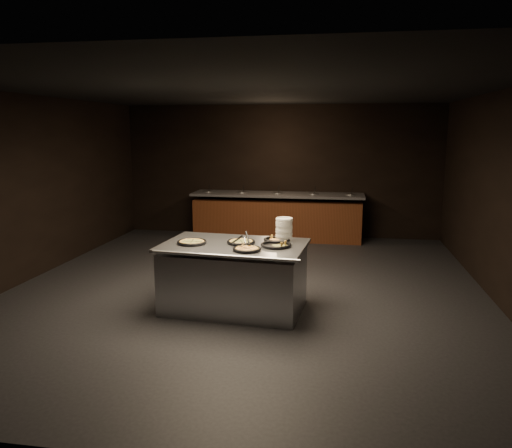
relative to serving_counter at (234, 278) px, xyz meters
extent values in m
cube|color=black|center=(0.01, 0.85, -0.43)|extent=(7.00, 8.00, 0.01)
cube|color=black|center=(0.01, 0.85, 2.48)|extent=(7.00, 8.00, 0.01)
cube|color=black|center=(0.01, 4.85, 1.02)|extent=(7.00, 0.01, 2.90)
cube|color=black|center=(0.01, -3.16, 1.02)|extent=(7.00, 0.01, 2.90)
cube|color=black|center=(-3.50, 0.85, 1.02)|extent=(0.01, 8.00, 2.90)
cube|color=black|center=(3.51, 0.85, 1.02)|extent=(0.01, 8.00, 2.90)
cube|color=#5F2A16|center=(0.01, 4.42, 0.00)|extent=(3.60, 0.75, 0.85)
cube|color=#55565A|center=(0.01, 4.42, 0.55)|extent=(3.70, 0.83, 0.05)
cube|color=#3D150D|center=(0.01, 4.42, -0.39)|extent=(3.60, 0.69, 0.08)
cylinder|color=silver|center=(-1.54, 4.42, 0.55)|extent=(0.22, 0.22, 0.08)
cylinder|color=#5B7830|center=(-1.54, 4.42, 0.58)|extent=(0.19, 0.19, 0.02)
cylinder|color=black|center=(-1.51, 4.40, 0.66)|extent=(0.04, 0.10, 0.19)
cylinder|color=silver|center=(-0.77, 4.42, 0.55)|extent=(0.22, 0.22, 0.08)
cylinder|color=#5B7830|center=(-0.77, 4.42, 0.58)|extent=(0.19, 0.19, 0.02)
cylinder|color=black|center=(-0.74, 4.40, 0.66)|extent=(0.04, 0.10, 0.19)
cylinder|color=silver|center=(0.01, 4.42, 0.55)|extent=(0.22, 0.22, 0.08)
cylinder|color=#5B7830|center=(0.01, 4.42, 0.58)|extent=(0.19, 0.19, 0.02)
cylinder|color=black|center=(0.04, 4.40, 0.66)|extent=(0.04, 0.10, 0.19)
cylinder|color=silver|center=(0.78, 4.42, 0.55)|extent=(0.22, 0.22, 0.08)
cylinder|color=#5B7830|center=(0.78, 4.42, 0.58)|extent=(0.19, 0.19, 0.02)
cylinder|color=black|center=(0.81, 4.40, 0.66)|extent=(0.04, 0.10, 0.19)
cylinder|color=silver|center=(1.56, 4.42, 0.55)|extent=(0.22, 0.22, 0.08)
cylinder|color=#5B7830|center=(1.56, 4.42, 0.58)|extent=(0.19, 0.19, 0.02)
cylinder|color=black|center=(1.59, 4.40, 0.66)|extent=(0.04, 0.10, 0.19)
cube|color=silver|center=(0.00, 0.00, -0.03)|extent=(1.86, 1.22, 0.80)
cube|color=silver|center=(0.00, 0.00, 0.44)|extent=(1.94, 1.31, 0.04)
cylinder|color=silver|center=(0.00, -0.58, 0.44)|extent=(1.85, 0.19, 0.04)
cylinder|color=silver|center=(0.62, 0.32, 0.61)|extent=(0.23, 0.23, 0.30)
cylinder|color=black|center=(-0.55, -0.08, 0.47)|extent=(0.36, 0.36, 0.01)
torus|color=black|center=(-0.55, -0.08, 0.48)|extent=(0.39, 0.39, 0.04)
torus|color=#AA7E2C|center=(-0.55, -0.08, 0.49)|extent=(0.33, 0.33, 0.03)
cylinder|color=#AF8F46|center=(-0.55, -0.08, 0.48)|extent=(0.28, 0.28, 0.02)
cube|color=black|center=(-0.55, -0.08, 0.49)|extent=(0.03, 0.28, 0.00)
cube|color=black|center=(-0.55, -0.08, 0.49)|extent=(0.28, 0.03, 0.00)
cylinder|color=black|center=(0.09, 0.04, 0.47)|extent=(0.35, 0.35, 0.01)
torus|color=black|center=(0.09, 0.04, 0.48)|extent=(0.37, 0.37, 0.04)
torus|color=#AA7E2C|center=(0.09, 0.04, 0.49)|extent=(0.31, 0.31, 0.03)
cylinder|color=#AF8F46|center=(0.09, 0.04, 0.48)|extent=(0.27, 0.27, 0.02)
cube|color=black|center=(0.09, 0.04, 0.49)|extent=(0.10, 0.25, 0.00)
cube|color=black|center=(0.09, 0.04, 0.49)|extent=(0.25, 0.10, 0.00)
cylinder|color=black|center=(0.54, 0.25, 0.47)|extent=(0.33, 0.33, 0.01)
torus|color=black|center=(0.54, 0.25, 0.48)|extent=(0.36, 0.36, 0.04)
cylinder|color=black|center=(0.24, -0.34, 0.47)|extent=(0.33, 0.33, 0.01)
torus|color=black|center=(0.24, -0.34, 0.48)|extent=(0.35, 0.35, 0.04)
torus|color=#AA7E2C|center=(0.24, -0.34, 0.49)|extent=(0.29, 0.29, 0.03)
cylinder|color=#E4BD53|center=(0.24, -0.34, 0.48)|extent=(0.25, 0.25, 0.02)
cube|color=black|center=(0.24, -0.34, 0.49)|extent=(0.18, 0.18, 0.00)
cube|color=black|center=(0.24, -0.34, 0.49)|extent=(0.18, 0.18, 0.00)
cylinder|color=black|center=(0.56, -0.06, 0.47)|extent=(0.37, 0.37, 0.01)
torus|color=black|center=(0.56, -0.06, 0.48)|extent=(0.40, 0.40, 0.04)
cube|color=silver|center=(0.11, 0.02, 0.48)|extent=(0.15, 0.16, 0.00)
cylinder|color=black|center=(0.21, -0.13, 0.57)|extent=(0.11, 0.21, 0.15)
cylinder|color=silver|center=(0.16, -0.06, 0.52)|extent=(0.06, 0.11, 0.10)
cube|color=silver|center=(0.24, -0.33, 0.48)|extent=(0.16, 0.15, 0.00)
cylinder|color=black|center=(0.09, -0.23, 0.57)|extent=(0.18, 0.16, 0.15)
cylinder|color=silver|center=(0.17, -0.28, 0.52)|extent=(0.09, 0.08, 0.09)
camera|label=1|loc=(1.36, -6.21, 1.93)|focal=35.00mm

